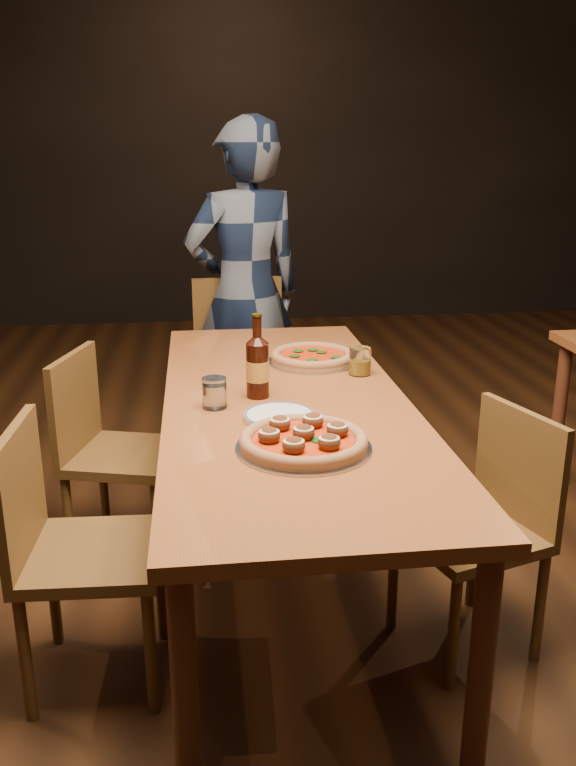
{
  "coord_description": "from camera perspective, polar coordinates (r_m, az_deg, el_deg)",
  "views": [
    {
      "loc": [
        -0.28,
        -2.32,
        1.55
      ],
      "look_at": [
        0.0,
        -0.05,
        0.82
      ],
      "focal_mm": 35.0,
      "sensor_mm": 36.0,
      "label": 1
    }
  ],
  "objects": [
    {
      "name": "water_glass",
      "position": [
        2.38,
        -5.64,
        -0.75
      ],
      "size": [
        0.08,
        0.08,
        0.1
      ],
      "primitive_type": "cylinder",
      "color": "white",
      "rests_on": "table_main"
    },
    {
      "name": "chair_main_sw",
      "position": [
        2.93,
        -12.35,
        -5.3
      ],
      "size": [
        0.49,
        0.49,
        0.85
      ],
      "primitive_type": null,
      "rotation": [
        0.0,
        0.0,
        1.3
      ],
      "color": "#572D16",
      "rests_on": "ground"
    },
    {
      "name": "pizza_margherita",
      "position": [
        2.88,
        1.88,
        2.02
      ],
      "size": [
        0.35,
        0.35,
        0.05
      ],
      "rotation": [
        0.0,
        0.0,
        0.36
      ],
      "color": "#B7B7BF",
      "rests_on": "table_main"
    },
    {
      "name": "chair_main_e",
      "position": [
        2.42,
        13.67,
        -10.93
      ],
      "size": [
        0.48,
        0.48,
        0.82
      ],
      "primitive_type": null,
      "rotation": [
        0.0,
        0.0,
        -1.27
      ],
      "color": "#572D16",
      "rests_on": "ground"
    },
    {
      "name": "diner",
      "position": [
        3.72,
        -3.28,
        6.73
      ],
      "size": [
        0.71,
        0.58,
        1.69
      ],
      "primitive_type": "imported",
      "rotation": [
        0.0,
        0.0,
        3.46
      ],
      "color": "black",
      "rests_on": "ground"
    },
    {
      "name": "plate_stack",
      "position": [
        2.27,
        -0.65,
        -2.6
      ],
      "size": [
        0.22,
        0.22,
        0.02
      ],
      "primitive_type": "cylinder",
      "color": "white",
      "rests_on": "table_main"
    },
    {
      "name": "amber_glass",
      "position": [
        2.73,
        5.52,
        1.67
      ],
      "size": [
        0.08,
        0.08,
        0.1
      ],
      "primitive_type": "cylinder",
      "color": "#AC7D13",
      "rests_on": "table_main"
    },
    {
      "name": "ground",
      "position": [
        2.8,
        -0.13,
        -15.88
      ],
      "size": [
        9.0,
        9.0,
        0.0
      ],
      "primitive_type": "plane",
      "color": "black"
    },
    {
      "name": "room_shell",
      "position": [
        2.35,
        -0.17,
        25.2
      ],
      "size": [
        9.0,
        9.0,
        9.0
      ],
      "color": "black",
      "rests_on": "ground"
    },
    {
      "name": "chair_main_nw",
      "position": [
        2.29,
        -14.71,
        -12.35
      ],
      "size": [
        0.42,
        0.42,
        0.85
      ],
      "primitive_type": null,
      "rotation": [
        0.0,
        0.0,
        1.52
      ],
      "color": "#572D16",
      "rests_on": "ground"
    },
    {
      "name": "beer_bottle",
      "position": [
        2.46,
        -2.34,
        1.13
      ],
      "size": [
        0.08,
        0.08,
        0.27
      ],
      "rotation": [
        0.0,
        0.0,
        -0.41
      ],
      "color": "black",
      "rests_on": "table_main"
    },
    {
      "name": "chair_end",
      "position": [
        3.67,
        -3.44,
        0.73
      ],
      "size": [
        0.47,
        0.47,
        0.96
      ],
      "primitive_type": null,
      "rotation": [
        0.0,
        0.0,
        0.05
      ],
      "color": "#572D16",
      "rests_on": "ground"
    },
    {
      "name": "table_main",
      "position": [
        2.49,
        -0.14,
        -2.76
      ],
      "size": [
        0.8,
        2.0,
        0.75
      ],
      "color": "brown",
      "rests_on": "ground"
    },
    {
      "name": "pizza_meatball",
      "position": [
        2.06,
        1.2,
        -4.37
      ],
      "size": [
        0.38,
        0.38,
        0.07
      ],
      "rotation": [
        0.0,
        0.0,
        -0.16
      ],
      "color": "#B7B7BF",
      "rests_on": "table_main"
    }
  ]
}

